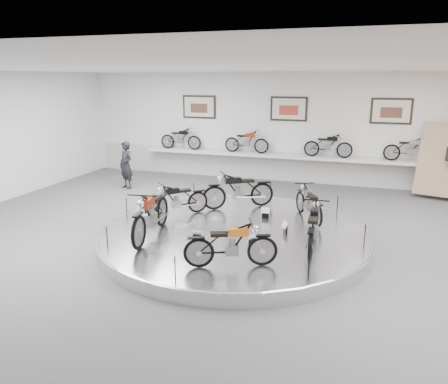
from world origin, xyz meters
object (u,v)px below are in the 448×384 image
(shelf, at_px, (286,156))
(bike_d, at_px, (151,213))
(display_platform, at_px, (234,236))
(bike_a, at_px, (309,203))
(bike_b, at_px, (238,190))
(bike_f, at_px, (314,227))
(bike_c, at_px, (177,200))
(bike_e, at_px, (231,245))
(visitor, at_px, (126,165))

(shelf, height_order, bike_d, bike_d)
(display_platform, xyz_separation_m, bike_a, (1.55, 1.35, 0.59))
(bike_b, xyz_separation_m, bike_f, (2.35, -2.40, -0.02))
(bike_c, bearing_deg, bike_e, 83.95)
(display_platform, bearing_deg, shelf, 90.00)
(shelf, relative_size, bike_b, 6.36)
(shelf, relative_size, bike_d, 5.80)
(display_platform, bearing_deg, bike_a, 40.92)
(shelf, relative_size, visitor, 6.60)
(shelf, xyz_separation_m, bike_d, (-1.63, -7.44, -0.14))
(bike_f, bearing_deg, visitor, 55.05)
(bike_e, bearing_deg, bike_d, 133.28)
(bike_c, xyz_separation_m, bike_e, (2.29, -2.58, 0.01))
(bike_c, height_order, bike_f, bike_f)
(bike_d, distance_m, bike_f, 3.58)
(bike_f, bearing_deg, bike_a, 7.69)
(display_platform, distance_m, bike_d, 2.06)
(bike_c, height_order, visitor, visitor)
(shelf, height_order, visitor, visitor)
(shelf, distance_m, bike_d, 7.62)
(display_platform, xyz_separation_m, bike_f, (1.92, -0.63, 0.64))
(display_platform, bearing_deg, visitor, 143.61)
(shelf, height_order, bike_a, bike_a)
(display_platform, bearing_deg, bike_b, 103.55)
(bike_e, xyz_separation_m, visitor, (-5.70, 5.80, 0.09))
(bike_c, bearing_deg, bike_d, 45.96)
(bike_e, bearing_deg, bike_c, 108.79)
(bike_a, bearing_deg, visitor, 41.26)
(bike_e, bearing_deg, visitor, 111.70)
(bike_c, distance_m, bike_f, 3.84)
(shelf, distance_m, bike_f, 7.29)
(bike_c, height_order, bike_e, bike_e)
(bike_e, bearing_deg, bike_b, 81.78)
(bike_d, height_order, bike_f, bike_d)
(bike_c, bearing_deg, bike_a, 145.71)
(shelf, bearing_deg, bike_f, -74.72)
(bike_c, relative_size, visitor, 0.90)
(bike_a, distance_m, bike_d, 3.98)
(bike_f, bearing_deg, shelf, 12.38)
(bike_e, height_order, visitor, visitor)
(bike_d, bearing_deg, display_platform, 114.92)
(visitor, bearing_deg, bike_c, -17.24)
(visitor, bearing_deg, shelf, 53.06)
(shelf, distance_m, bike_e, 8.43)
(bike_f, bearing_deg, display_platform, 68.90)
(bike_b, height_order, bike_f, bike_b)
(bike_d, bearing_deg, visitor, -151.63)
(shelf, xyz_separation_m, bike_b, (-0.43, -4.63, -0.19))
(bike_d, bearing_deg, bike_a, 119.23)
(bike_a, xyz_separation_m, bike_e, (-1.00, -3.36, 0.01))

